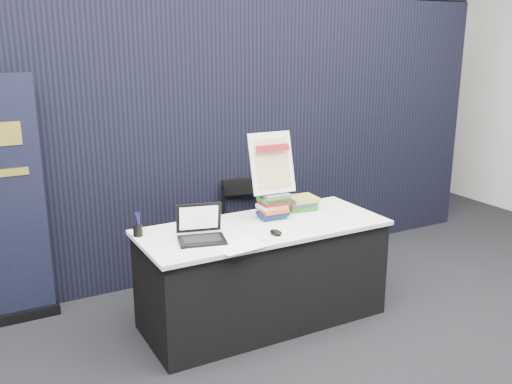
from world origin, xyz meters
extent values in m
plane|color=black|center=(0.00, 0.00, 0.00)|extent=(8.00, 8.00, 0.00)
cube|color=beige|center=(0.00, 4.00, 1.75)|extent=(8.00, 0.02, 3.50)
cube|color=black|center=(0.00, 1.60, 1.20)|extent=(6.00, 0.08, 2.40)
cube|color=black|center=(0.00, 0.55, 0.36)|extent=(1.76, 0.71, 0.72)
cube|color=silver|center=(0.00, 0.55, 0.73)|extent=(1.80, 0.75, 0.03)
cube|color=black|center=(-0.52, 0.45, 0.76)|extent=(0.35, 0.29, 0.02)
cube|color=black|center=(-0.52, 0.56, 0.88)|extent=(0.31, 0.13, 0.21)
cube|color=white|center=(-0.52, 0.55, 0.88)|extent=(0.26, 0.10, 0.17)
ellipsoid|color=black|center=(-0.02, 0.34, 0.77)|extent=(0.08, 0.12, 0.03)
cube|color=white|center=(-0.52, 0.40, 0.75)|extent=(0.32, 0.25, 0.00)
cube|color=silver|center=(-0.40, 0.49, 0.75)|extent=(0.34, 0.25, 0.00)
cube|color=white|center=(-0.34, 0.26, 0.75)|extent=(0.34, 0.26, 0.00)
cylinder|color=black|center=(-0.86, 0.76, 0.79)|extent=(0.08, 0.08, 0.08)
cube|color=#164D54|center=(0.15, 0.66, 0.76)|extent=(0.21, 0.17, 0.03)
cube|color=navy|center=(0.15, 0.66, 0.79)|extent=(0.21, 0.17, 0.03)
cube|color=#C84B1C|center=(0.15, 0.66, 0.82)|extent=(0.21, 0.17, 0.03)
cube|color=beige|center=(0.15, 0.66, 0.85)|extent=(0.21, 0.17, 0.03)
cube|color=maroon|center=(0.15, 0.66, 0.87)|extent=(0.21, 0.17, 0.03)
cube|color=#1F7623|center=(0.15, 0.66, 0.90)|extent=(0.21, 0.17, 0.03)
cube|color=#57575D|center=(0.15, 0.66, 0.93)|extent=(0.21, 0.17, 0.03)
cube|color=#1F7623|center=(0.46, 0.76, 0.77)|extent=(0.25, 0.20, 0.03)
cube|color=#57575D|center=(0.46, 0.76, 0.80)|extent=(0.25, 0.20, 0.03)
cube|color=#B2A147|center=(0.46, 0.76, 0.83)|extent=(0.25, 0.20, 0.03)
cube|color=black|center=(0.15, 0.65, 0.96)|extent=(0.23, 0.03, 0.01)
cylinder|color=black|center=(0.06, 0.73, 1.09)|extent=(0.02, 0.12, 0.33)
cylinder|color=black|center=(0.24, 0.73, 1.09)|extent=(0.02, 0.12, 0.33)
cube|color=white|center=(0.15, 0.69, 1.17)|extent=(0.35, 0.15, 0.44)
cube|color=#CEBE80|center=(0.15, 0.68, 1.17)|extent=(0.28, 0.11, 0.35)
cube|color=maroon|center=(0.15, 0.68, 1.28)|extent=(0.27, 0.03, 0.05)
cube|color=black|center=(-1.71, 1.41, 0.04)|extent=(0.77, 0.10, 0.07)
cylinder|color=black|center=(0.14, 1.13, 0.21)|extent=(0.02, 0.02, 0.41)
cylinder|color=black|center=(0.50, 1.13, 0.21)|extent=(0.02, 0.02, 0.41)
cylinder|color=black|center=(0.14, 1.50, 0.21)|extent=(0.02, 0.02, 0.41)
cylinder|color=black|center=(0.50, 1.50, 0.21)|extent=(0.02, 0.02, 0.41)
cube|color=black|center=(0.32, 1.32, 0.43)|extent=(0.44, 0.44, 0.04)
cube|color=black|center=(0.32, 1.50, 0.78)|extent=(0.37, 0.09, 0.15)
camera|label=1|loc=(-1.91, -2.85, 2.08)|focal=40.00mm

